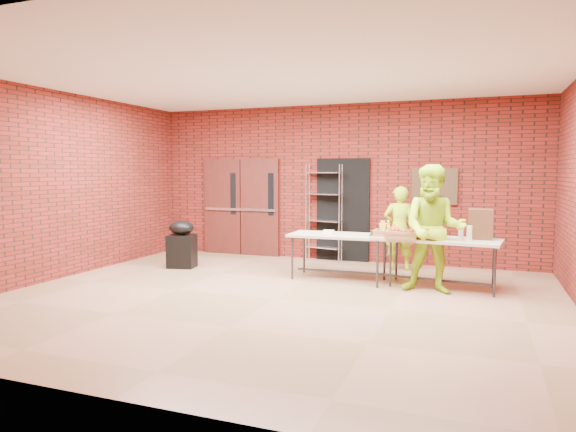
{
  "coord_description": "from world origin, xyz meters",
  "views": [
    {
      "loc": [
        2.72,
        -6.74,
        1.84
      ],
      "look_at": [
        -0.33,
        1.4,
        1.08
      ],
      "focal_mm": 32.0,
      "sensor_mm": 36.0,
      "label": 1
    }
  ],
  "objects_px": {
    "table_left": "(345,238)",
    "table_right": "(436,242)",
    "volunteer_man": "(434,229)",
    "wire_rack": "(324,213)",
    "coffee_dispenser": "(480,224)",
    "volunteer_woman": "(399,228)",
    "covered_grill": "(182,244)"
  },
  "relations": [
    {
      "from": "table_left",
      "to": "table_right",
      "type": "relative_size",
      "value": 0.93
    },
    {
      "from": "table_left",
      "to": "table_right",
      "type": "xyz_separation_m",
      "value": [
        1.51,
        -0.15,
        0.02
      ]
    },
    {
      "from": "table_left",
      "to": "volunteer_man",
      "type": "xyz_separation_m",
      "value": [
        1.5,
        -0.48,
        0.27
      ]
    },
    {
      "from": "wire_rack",
      "to": "table_right",
      "type": "bearing_deg",
      "value": -24.23
    },
    {
      "from": "volunteer_man",
      "to": "coffee_dispenser",
      "type": "bearing_deg",
      "value": 36.5
    },
    {
      "from": "table_right",
      "to": "volunteer_woman",
      "type": "xyz_separation_m",
      "value": [
        -0.76,
        1.29,
        0.05
      ]
    },
    {
      "from": "table_right",
      "to": "volunteer_woman",
      "type": "relative_size",
      "value": 1.29
    },
    {
      "from": "coffee_dispenser",
      "to": "volunteer_woman",
      "type": "xyz_separation_m",
      "value": [
        -1.41,
        1.15,
        -0.24
      ]
    },
    {
      "from": "table_left",
      "to": "coffee_dispenser",
      "type": "bearing_deg",
      "value": -0.9
    },
    {
      "from": "wire_rack",
      "to": "volunteer_man",
      "type": "distance_m",
      "value": 3.17
    },
    {
      "from": "coffee_dispenser",
      "to": "volunteer_man",
      "type": "xyz_separation_m",
      "value": [
        -0.65,
        -0.47,
        -0.05
      ]
    },
    {
      "from": "table_right",
      "to": "volunteer_man",
      "type": "relative_size",
      "value": 1.04
    },
    {
      "from": "volunteer_man",
      "to": "volunteer_woman",
      "type": "bearing_deg",
      "value": 115.75
    },
    {
      "from": "coffee_dispenser",
      "to": "volunteer_man",
      "type": "distance_m",
      "value": 0.81
    },
    {
      "from": "coffee_dispenser",
      "to": "volunteer_woman",
      "type": "height_order",
      "value": "volunteer_woman"
    },
    {
      "from": "table_right",
      "to": "coffee_dispenser",
      "type": "xyz_separation_m",
      "value": [
        0.64,
        0.13,
        0.3
      ]
    },
    {
      "from": "coffee_dispenser",
      "to": "covered_grill",
      "type": "height_order",
      "value": "coffee_dispenser"
    },
    {
      "from": "coffee_dispenser",
      "to": "table_left",
      "type": "bearing_deg",
      "value": 179.63
    },
    {
      "from": "covered_grill",
      "to": "table_right",
      "type": "bearing_deg",
      "value": -14.04
    },
    {
      "from": "wire_rack",
      "to": "coffee_dispenser",
      "type": "xyz_separation_m",
      "value": [
        3.01,
        -1.65,
        0.04
      ]
    },
    {
      "from": "wire_rack",
      "to": "volunteer_woman",
      "type": "relative_size",
      "value": 1.26
    },
    {
      "from": "coffee_dispenser",
      "to": "volunteer_man",
      "type": "relative_size",
      "value": 0.24
    },
    {
      "from": "wire_rack",
      "to": "covered_grill",
      "type": "bearing_deg",
      "value": -131.12
    },
    {
      "from": "covered_grill",
      "to": "volunteer_woman",
      "type": "xyz_separation_m",
      "value": [
        3.92,
        1.19,
        0.33
      ]
    },
    {
      "from": "wire_rack",
      "to": "volunteer_man",
      "type": "xyz_separation_m",
      "value": [
        2.35,
        -2.12,
        -0.02
      ]
    },
    {
      "from": "coffee_dispenser",
      "to": "covered_grill",
      "type": "bearing_deg",
      "value": -179.61
    },
    {
      "from": "wire_rack",
      "to": "volunteer_man",
      "type": "bearing_deg",
      "value": -29.2
    },
    {
      "from": "table_left",
      "to": "coffee_dispenser",
      "type": "xyz_separation_m",
      "value": [
        2.15,
        -0.01,
        0.32
      ]
    },
    {
      "from": "table_left",
      "to": "table_right",
      "type": "bearing_deg",
      "value": -6.1
    },
    {
      "from": "coffee_dispenser",
      "to": "volunteer_woman",
      "type": "relative_size",
      "value": 0.3
    },
    {
      "from": "wire_rack",
      "to": "covered_grill",
      "type": "relative_size",
      "value": 2.19
    },
    {
      "from": "wire_rack",
      "to": "table_right",
      "type": "height_order",
      "value": "wire_rack"
    }
  ]
}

